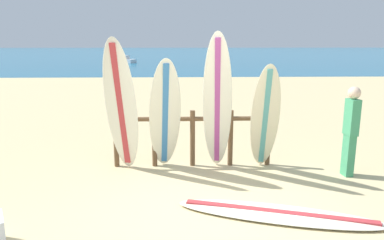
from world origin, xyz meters
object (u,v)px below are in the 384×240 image
object	(u,v)px
surfboard_leaning_left	(165,115)
small_boat_offshore	(125,60)
surfboard_rack	(193,132)
surfboard_leaning_far_left	(121,106)
beachgoer_standing	(351,128)
surfboard_leaning_center	(265,118)
surfboard_leaning_center_left	(217,104)
surfboard_lying_on_sand	(278,214)

from	to	relation	value
surfboard_leaning_left	small_boat_offshore	world-z (taller)	surfboard_leaning_left
surfboard_rack	surfboard_leaning_far_left	distance (m)	1.36
beachgoer_standing	small_boat_offshore	distance (m)	31.87
surfboard_leaning_left	surfboard_leaning_center	xyz separation A→B (m)	(1.70, -0.11, -0.04)
surfboard_leaning_center	small_boat_offshore	world-z (taller)	surfboard_leaning_center
surfboard_leaning_left	small_boat_offshore	distance (m)	30.89
surfboard_rack	surfboard_leaning_center	world-z (taller)	surfboard_leaning_center
surfboard_leaning_left	beachgoer_standing	world-z (taller)	surfboard_leaning_left
small_boat_offshore	surfboard_leaning_center	bearing A→B (deg)	-77.29
surfboard_rack	beachgoer_standing	size ratio (longest dim) A/B	1.88
surfboard_leaning_left	surfboard_leaning_center	distance (m)	1.70
surfboard_rack	surfboard_leaning_center_left	xyz separation A→B (m)	(0.40, -0.35, 0.58)
surfboard_leaning_center_left	surfboard_leaning_center	size ratio (longest dim) A/B	1.26
beachgoer_standing	surfboard_leaning_center	bearing A→B (deg)	170.73
surfboard_leaning_center	beachgoer_standing	bearing A→B (deg)	-9.27
surfboard_leaning_far_left	small_boat_offshore	world-z (taller)	surfboard_leaning_far_left
surfboard_leaning_left	surfboard_lying_on_sand	size ratio (longest dim) A/B	0.73
beachgoer_standing	surfboard_leaning_center_left	bearing A→B (deg)	173.87
surfboard_rack	surfboard_leaning_center_left	size ratio (longest dim) A/B	1.19
surfboard_leaning_center_left	beachgoer_standing	size ratio (longest dim) A/B	1.58
surfboard_leaning_far_left	small_boat_offshore	distance (m)	30.81
surfboard_leaning_far_left	beachgoer_standing	size ratio (longest dim) A/B	1.53
surfboard_leaning_center_left	surfboard_leaning_center	distance (m)	0.85
surfboard_leaning_center	small_boat_offshore	size ratio (longest dim) A/B	0.79
surfboard_leaning_center_left	surfboard_leaning_center	world-z (taller)	surfboard_leaning_center_left
surfboard_leaning_center_left	beachgoer_standing	distance (m)	2.24
surfboard_leaning_far_left	surfboard_leaning_center	world-z (taller)	surfboard_leaning_far_left
surfboard_leaning_center_left	surfboard_lying_on_sand	size ratio (longest dim) A/B	0.88
surfboard_leaning_center	surfboard_leaning_far_left	bearing A→B (deg)	178.23
surfboard_lying_on_sand	small_boat_offshore	size ratio (longest dim) A/B	1.12
surfboard_leaning_center	surfboard_lying_on_sand	bearing A→B (deg)	-95.87
surfboard_leaning_center_left	surfboard_lying_on_sand	distance (m)	2.13
small_boat_offshore	surfboard_rack	bearing A→B (deg)	-79.35
surfboard_lying_on_sand	beachgoer_standing	size ratio (longest dim) A/B	1.80
surfboard_leaning_center_left	small_boat_offshore	bearing A→B (deg)	101.26
surfboard_leaning_left	surfboard_lying_on_sand	bearing A→B (deg)	-48.98
surfboard_leaning_far_left	surfboard_lying_on_sand	xyz separation A→B (m)	(2.26, -1.72, -1.12)
surfboard_rack	small_boat_offshore	xyz separation A→B (m)	(-5.67, 30.19, -0.37)
surfboard_rack	surfboard_leaning_far_left	world-z (taller)	surfboard_leaning_far_left
surfboard_rack	surfboard_lying_on_sand	distance (m)	2.34
surfboard_leaning_left	surfboard_leaning_center_left	xyz separation A→B (m)	(0.88, -0.10, 0.21)
surfboard_rack	surfboard_leaning_left	world-z (taller)	surfboard_leaning_left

